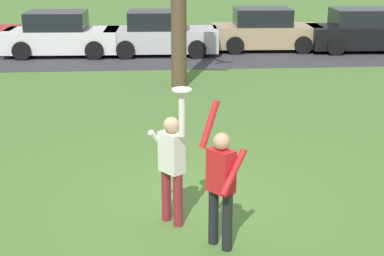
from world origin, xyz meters
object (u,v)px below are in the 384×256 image
(frisbee_disc, at_px, (182,90))
(parked_car_black, at_px, (362,32))
(parked_car_silver, at_px, (160,35))
(parked_car_white, at_px, (61,35))
(parked_car_tan, at_px, (265,31))
(person_defender, at_px, (221,181))
(person_catcher, at_px, (172,161))

(frisbee_disc, height_order, parked_car_black, frisbee_disc)
(parked_car_silver, xyz_separation_m, parked_car_black, (7.67, 0.13, 0.00))
(parked_car_white, bearing_deg, parked_car_silver, 0.82)
(frisbee_disc, bearing_deg, parked_car_tan, 74.45)
(person_defender, distance_m, parked_car_white, 15.18)
(person_defender, bearing_deg, parked_car_tan, -52.35)
(person_defender, bearing_deg, parked_car_silver, -37.35)
(person_catcher, relative_size, person_defender, 1.02)
(person_catcher, bearing_deg, frisbee_disc, -0.00)
(person_catcher, distance_m, person_defender, 0.99)
(parked_car_white, distance_m, parked_car_tan, 7.67)
(person_defender, xyz_separation_m, frisbee_disc, (-0.48, 0.59, 1.11))
(person_defender, xyz_separation_m, parked_car_tan, (3.57, 15.15, -0.25))
(person_catcher, bearing_deg, parked_car_tan, 124.65)
(person_defender, height_order, parked_car_white, person_defender)
(parked_car_tan, bearing_deg, parked_car_white, -173.87)
(person_catcher, height_order, parked_car_silver, person_catcher)
(parked_car_silver, relative_size, parked_car_tan, 1.00)
(frisbee_disc, bearing_deg, person_catcher, 129.10)
(person_catcher, distance_m, parked_car_silver, 13.77)
(person_defender, relative_size, parked_car_silver, 0.49)
(frisbee_disc, relative_size, parked_car_black, 0.07)
(frisbee_disc, height_order, parked_car_white, frisbee_disc)
(parked_car_tan, bearing_deg, person_defender, -101.08)
(parked_car_silver, bearing_deg, person_defender, -86.07)
(person_catcher, relative_size, parked_car_tan, 0.50)
(person_catcher, distance_m, parked_car_black, 15.96)
(person_catcher, bearing_deg, parked_car_black, 111.42)
(parked_car_white, relative_size, parked_car_black, 1.00)
(parked_car_black, bearing_deg, frisbee_disc, -116.56)
(person_defender, distance_m, parked_car_black, 16.34)
(parked_car_silver, height_order, parked_car_black, same)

